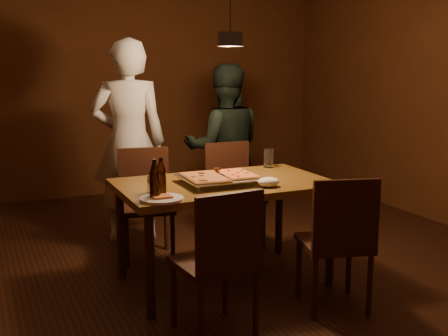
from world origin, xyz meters
name	(u,v)px	position (x,y,z in m)	size (l,w,h in m)	color
room_shell	(230,89)	(0.00, 0.00, 1.40)	(6.00, 6.00, 6.00)	#34190E
dining_table	(224,192)	(-0.11, -0.14, 0.68)	(1.50, 0.90, 0.75)	brown
chair_far_left	(145,193)	(-0.47, 0.64, 0.54)	(0.49, 0.49, 0.49)	#38190F
chair_far_right	(232,184)	(0.31, 0.64, 0.54)	(0.42, 0.42, 0.49)	#38190F
chair_near_left	(221,251)	(-0.49, -0.93, 0.54)	(0.46, 0.46, 0.49)	#38190F
chair_near_right	(339,232)	(0.35, -0.90, 0.54)	(0.52, 0.52, 0.49)	#38190F
pizza_tray	(221,180)	(-0.15, -0.17, 0.77)	(0.55, 0.45, 0.05)	silver
pizza_meat	(204,177)	(-0.28, -0.19, 0.81)	(0.26, 0.41, 0.02)	maroon
pizza_cheese	(237,174)	(-0.03, -0.18, 0.81)	(0.23, 0.36, 0.02)	gold
spatula	(222,174)	(-0.14, -0.17, 0.81)	(0.09, 0.24, 0.04)	silver
beer_bottle_a	(155,179)	(-0.71, -0.44, 0.88)	(0.07, 0.07, 0.25)	black
beer_bottle_b	(161,177)	(-0.65, -0.36, 0.87)	(0.06, 0.06, 0.24)	black
water_glass_left	(153,185)	(-0.68, -0.26, 0.80)	(0.07, 0.07, 0.11)	silver
water_glass_right	(269,158)	(0.44, 0.21, 0.83)	(0.07, 0.07, 0.15)	silver
plate_slice	(162,198)	(-0.68, -0.47, 0.76)	(0.27, 0.27, 0.03)	white
napkin	(269,182)	(0.10, -0.41, 0.78)	(0.16, 0.12, 0.07)	white
diner_white	(129,142)	(-0.47, 1.11, 0.90)	(0.65, 0.43, 1.79)	silver
diner_dark	(224,148)	(0.44, 1.07, 0.79)	(0.77, 0.60, 1.58)	black
pendant_lamp	(230,38)	(0.00, 0.00, 1.76)	(0.18, 0.18, 1.10)	black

